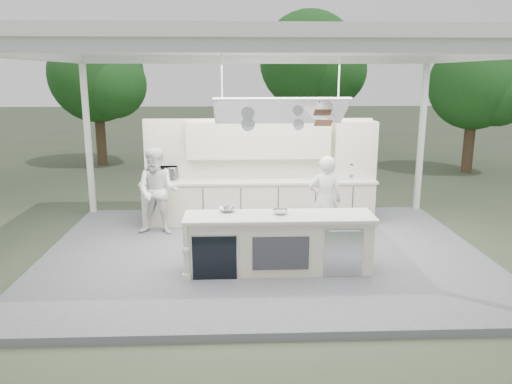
{
  "coord_description": "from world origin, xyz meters",
  "views": [
    {
      "loc": [
        -0.5,
        -8.7,
        3.31
      ],
      "look_at": [
        -0.13,
        0.4,
        1.15
      ],
      "focal_mm": 35.0,
      "sensor_mm": 36.0,
      "label": 1
    }
  ],
  "objects_px": {
    "demo_island": "(278,243)",
    "back_counter": "(259,201)",
    "sous_chef": "(158,191)",
    "head_chef": "(325,201)"
  },
  "relations": [
    {
      "from": "demo_island",
      "to": "sous_chef",
      "type": "distance_m",
      "value": 3.09
    },
    {
      "from": "back_counter",
      "to": "sous_chef",
      "type": "height_order",
      "value": "sous_chef"
    },
    {
      "from": "sous_chef",
      "to": "demo_island",
      "type": "bearing_deg",
      "value": -35.46
    },
    {
      "from": "head_chef",
      "to": "sous_chef",
      "type": "distance_m",
      "value": 3.36
    },
    {
      "from": "demo_island",
      "to": "head_chef",
      "type": "bearing_deg",
      "value": 51.38
    },
    {
      "from": "demo_island",
      "to": "back_counter",
      "type": "height_order",
      "value": "same"
    },
    {
      "from": "demo_island",
      "to": "head_chef",
      "type": "distance_m",
      "value": 1.65
    },
    {
      "from": "sous_chef",
      "to": "back_counter",
      "type": "bearing_deg",
      "value": 26.59
    },
    {
      "from": "head_chef",
      "to": "sous_chef",
      "type": "height_order",
      "value": "sous_chef"
    },
    {
      "from": "demo_island",
      "to": "sous_chef",
      "type": "height_order",
      "value": "sous_chef"
    }
  ]
}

